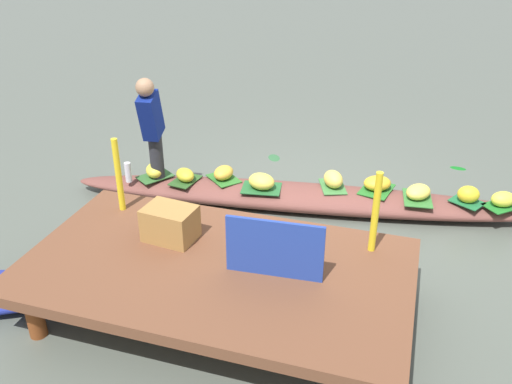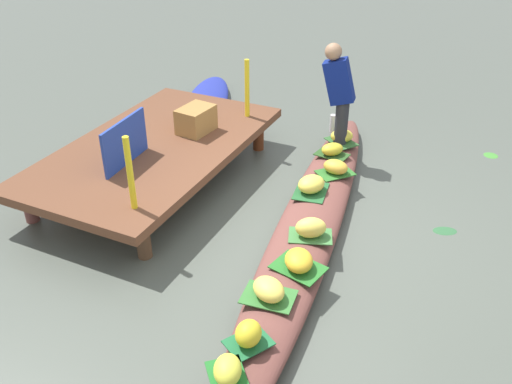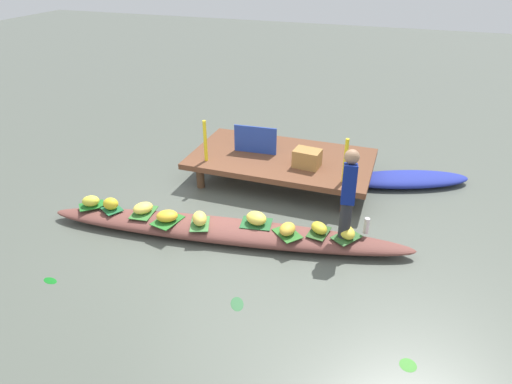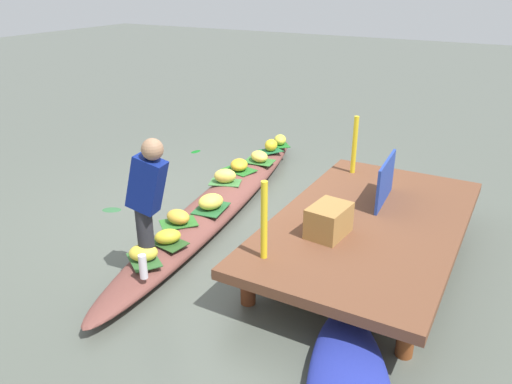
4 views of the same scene
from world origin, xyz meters
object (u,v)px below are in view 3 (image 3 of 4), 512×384
object	(u,v)px
banana_bunch_5	(256,218)
banana_bunch_4	(347,232)
banana_bunch_6	(287,229)
banana_bunch_7	(143,208)
banana_bunch_2	(167,216)
banana_bunch_3	(200,218)
banana_bunch_8	(319,228)
banana_bunch_0	(111,204)
vendor_person	(348,190)
banana_bunch_1	(91,201)
moored_boat	(405,179)
market_banner	(255,140)
water_bottle	(366,226)
produce_crate	(307,158)
vendor_boat	(225,230)

from	to	relation	value
banana_bunch_5	banana_bunch_4	bearing A→B (deg)	3.65
banana_bunch_6	banana_bunch_7	xyz separation A→B (m)	(-2.21, -0.18, 0.00)
banana_bunch_6	banana_bunch_2	bearing A→B (deg)	-171.73
banana_bunch_3	banana_bunch_8	world-z (taller)	banana_bunch_3
banana_bunch_0	vendor_person	size ratio (longest dim) A/B	0.19
banana_bunch_8	banana_bunch_1	bearing A→B (deg)	-172.75
moored_boat	banana_bunch_6	bearing A→B (deg)	-141.97
banana_bunch_4	banana_bunch_5	distance (m)	1.30
banana_bunch_1	banana_bunch_2	world-z (taller)	banana_bunch_1
banana_bunch_0	market_banner	distance (m)	2.75
banana_bunch_4	water_bottle	distance (m)	0.31
banana_bunch_6	water_bottle	size ratio (longest dim) A/B	1.19
moored_boat	banana_bunch_7	xyz separation A→B (m)	(-3.71, -2.72, 0.22)
moored_boat	market_banner	bearing A→B (deg)	170.61
banana_bunch_6	vendor_person	xyz separation A→B (m)	(0.75, 0.26, 0.62)
banana_bunch_3	water_bottle	distance (m)	2.38
banana_bunch_4	banana_bunch_5	bearing A→B (deg)	-176.35
banana_bunch_3	banana_bunch_8	bearing A→B (deg)	12.10
water_bottle	produce_crate	distance (m)	1.80
vendor_person	market_banner	distance (m)	2.58
banana_bunch_5	banana_bunch_7	world-z (taller)	banana_bunch_5
banana_bunch_2	water_bottle	distance (m)	2.87
moored_boat	vendor_person	world-z (taller)	vendor_person
moored_boat	vendor_person	size ratio (longest dim) A/B	1.83
banana_bunch_3	banana_bunch_5	xyz separation A→B (m)	(0.77, 0.29, -0.01)
banana_bunch_8	produce_crate	size ratio (longest dim) A/B	0.62
banana_bunch_8	banana_bunch_2	bearing A→B (deg)	-168.66
banana_bunch_4	banana_bunch_7	distance (m)	3.04
banana_bunch_2	market_banner	xyz separation A→B (m)	(0.59, 2.23, 0.40)
banana_bunch_2	banana_bunch_4	world-z (taller)	banana_bunch_4
banana_bunch_5	banana_bunch_0	bearing A→B (deg)	-170.98
banana_bunch_3	market_banner	size ratio (longest dim) A/B	0.38
banana_bunch_2	water_bottle	world-z (taller)	water_bottle
banana_bunch_7	banana_bunch_8	world-z (taller)	banana_bunch_7
banana_bunch_4	banana_bunch_6	world-z (taller)	banana_bunch_4
vendor_boat	banana_bunch_6	distance (m)	0.96
market_banner	banana_bunch_3	bearing A→B (deg)	-96.49
banana_bunch_5	banana_bunch_8	bearing A→B (deg)	4.68
banana_bunch_1	vendor_boat	bearing A→B (deg)	5.74
banana_bunch_4	banana_bunch_7	xyz separation A→B (m)	(-3.01, -0.36, -0.00)
banana_bunch_1	banana_bunch_3	world-z (taller)	banana_bunch_3
banana_bunch_0	banana_bunch_7	bearing A→B (deg)	7.99
banana_bunch_1	vendor_person	bearing A→B (deg)	7.77
vendor_boat	banana_bunch_7	bearing A→B (deg)	177.47
market_banner	banana_bunch_2	bearing A→B (deg)	-108.66
moored_boat	banana_bunch_6	xyz separation A→B (m)	(-1.49, -2.55, 0.22)
banana_bunch_0	vendor_person	bearing A→B (deg)	8.29
banana_bunch_1	water_bottle	distance (m)	4.18
produce_crate	banana_bunch_0	bearing A→B (deg)	-142.77
banana_bunch_7	produce_crate	bearing A→B (deg)	42.48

